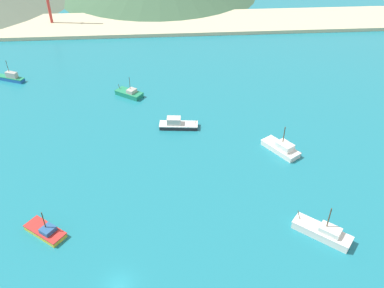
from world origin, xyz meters
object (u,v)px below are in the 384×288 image
fishing_boat_6 (46,231)px  fishing_boat_1 (282,148)px  fishing_boat_0 (177,124)px  fishing_boat_8 (129,93)px  fishing_boat_2 (10,77)px  fishing_boat_3 (323,232)px

fishing_boat_6 → fishing_boat_1: bearing=23.6°
fishing_boat_0 → fishing_boat_8: bearing=126.1°
fishing_boat_2 → fishing_boat_6: (22.38, -58.50, -0.33)m
fishing_boat_2 → fishing_boat_8: bearing=-18.8°
fishing_boat_6 → fishing_boat_8: 48.35m
fishing_boat_1 → fishing_boat_2: bearing=150.1°
fishing_boat_0 → fishing_boat_6: 38.59m
fishing_boat_8 → fishing_boat_0: bearing=-53.9°
fishing_boat_6 → fishing_boat_8: size_ratio=0.99×
fishing_boat_1 → fishing_boat_6: 49.13m
fishing_boat_2 → fishing_boat_6: 62.63m
fishing_boat_3 → fishing_boat_8: bearing=123.9°
fishing_boat_1 → fishing_boat_2: (-67.39, 38.82, 0.00)m
fishing_boat_3 → fishing_boat_1: bearing=91.8°
fishing_boat_1 → fishing_boat_3: fishing_boat_3 is taller
fishing_boat_0 → fishing_boat_6: (-23.33, -30.74, -0.29)m
fishing_boat_0 → fishing_boat_8: 20.08m
fishing_boat_0 → fishing_boat_3: size_ratio=0.99×
fishing_boat_2 → fishing_boat_3: fishing_boat_3 is taller
fishing_boat_1 → fishing_boat_3: size_ratio=0.97×
fishing_boat_3 → fishing_boat_0: bearing=122.9°
fishing_boat_1 → fishing_boat_3: 23.70m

